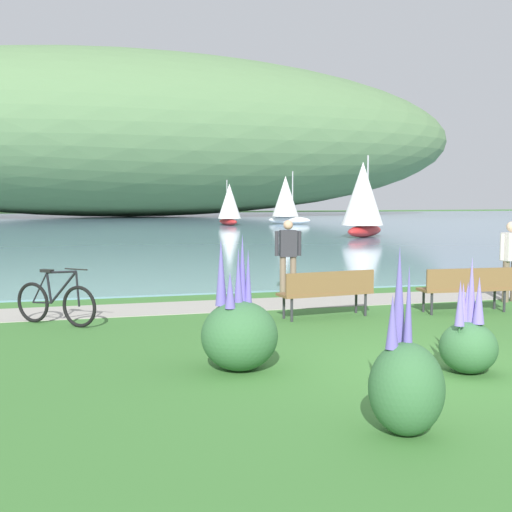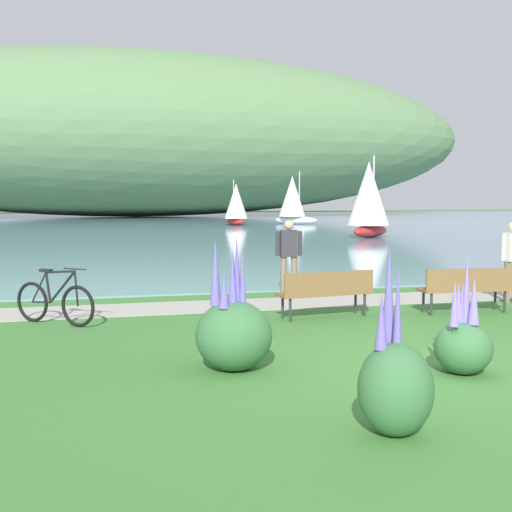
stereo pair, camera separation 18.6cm
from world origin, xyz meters
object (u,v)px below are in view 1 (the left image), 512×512
object	(u,v)px
park_bench_near_camera	(467,286)
park_bench_further_along	(327,290)
sailboat_nearest_to_shore	(363,199)
person_on_the_grass	(511,256)
person_at_shoreline	(288,252)
sailboat_mid_bay	(229,204)
sailboat_toward_hillside	(286,199)
bicycle_leaning_near_bench	(56,302)

from	to	relation	value
park_bench_near_camera	park_bench_further_along	size ratio (longest dim) A/B	0.99
park_bench_further_along	sailboat_nearest_to_shore	world-z (taller)	sailboat_nearest_to_shore
person_on_the_grass	person_at_shoreline	bearing A→B (deg)	153.38
park_bench_further_along	sailboat_mid_bay	xyz separation A→B (m)	(7.09, 39.40, 1.21)
person_on_the_grass	sailboat_toward_hillside	xyz separation A→B (m)	(7.67, 39.69, 1.10)
park_bench_near_camera	sailboat_nearest_to_shore	size ratio (longest dim) A/B	0.40
park_bench_further_along	sailboat_nearest_to_shore	xyz separation A→B (m)	(10.70, 22.11, 1.64)
person_at_shoreline	park_bench_further_along	bearing A→B (deg)	-93.51
park_bench_near_camera	person_at_shoreline	world-z (taller)	person_at_shoreline
bicycle_leaning_near_bench	sailboat_mid_bay	world-z (taller)	sailboat_mid_bay
person_at_shoreline	person_on_the_grass	distance (m)	4.78
bicycle_leaning_near_bench	sailboat_toward_hillside	bearing A→B (deg)	66.98
sailboat_mid_bay	person_at_shoreline	bearing A→B (deg)	-100.72
person_at_shoreline	sailboat_nearest_to_shore	bearing A→B (deg)	61.27
person_at_shoreline	sailboat_mid_bay	bearing A→B (deg)	79.28
park_bench_further_along	sailboat_toward_hillside	bearing A→B (deg)	73.32
park_bench_near_camera	person_on_the_grass	bearing A→B (deg)	29.70
park_bench_near_camera	sailboat_toward_hillside	world-z (taller)	sailboat_toward_hillside
sailboat_toward_hillside	sailboat_mid_bay	bearing A→B (deg)	-168.15
park_bench_near_camera	sailboat_nearest_to_shore	bearing A→B (deg)	70.45
park_bench_near_camera	sailboat_nearest_to_shore	xyz separation A→B (m)	(7.92, 22.29, 1.64)
sailboat_toward_hillside	park_bench_further_along	bearing A→B (deg)	-106.68
person_at_shoreline	sailboat_nearest_to_shore	world-z (taller)	sailboat_nearest_to_shore
park_bench_near_camera	park_bench_further_along	distance (m)	2.79
park_bench_near_camera	person_on_the_grass	xyz separation A→B (m)	(1.67, 0.95, 0.46)
park_bench_near_camera	park_bench_further_along	xyz separation A→B (m)	(-2.79, 0.19, 0.00)
park_bench_further_along	sailboat_mid_bay	distance (m)	40.05
park_bench_further_along	sailboat_mid_bay	bearing A→B (deg)	79.80
park_bench_further_along	person_at_shoreline	world-z (taller)	person_at_shoreline
park_bench_near_camera	bicycle_leaning_near_bench	bearing A→B (deg)	174.01
park_bench_further_along	sailboat_nearest_to_shore	bearing A→B (deg)	64.17
bicycle_leaning_near_bench	park_bench_near_camera	bearing A→B (deg)	-5.99
person_on_the_grass	sailboat_nearest_to_shore	world-z (taller)	sailboat_nearest_to_shore
bicycle_leaning_near_bench	person_on_the_grass	size ratio (longest dim) A/B	0.81
park_bench_near_camera	park_bench_further_along	bearing A→B (deg)	176.18
park_bench_further_along	sailboat_mid_bay	size ratio (longest dim) A/B	0.52
park_bench_near_camera	sailboat_mid_bay	size ratio (longest dim) A/B	0.51
bicycle_leaning_near_bench	person_at_shoreline	distance (m)	5.52
sailboat_toward_hillside	person_on_the_grass	bearing A→B (deg)	-100.94
bicycle_leaning_near_bench	person_at_shoreline	bearing A→B (deg)	24.73
sailboat_toward_hillside	person_at_shoreline	bearing A→B (deg)	-107.65
person_at_shoreline	sailboat_mid_bay	distance (m)	37.15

